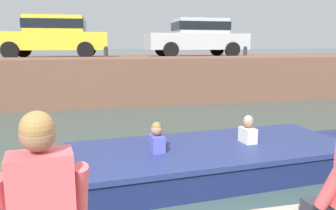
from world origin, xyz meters
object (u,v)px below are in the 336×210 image
person_seated_left (43,207)px  mooring_bollard_east (245,51)px  car_centre_silver (197,36)px  motorboat_passing (222,158)px  mooring_bollard_mid (106,52)px  car_left_inner_yellow (54,35)px

person_seated_left → mooring_bollard_east: bearing=58.2°
car_centre_silver → person_seated_left: 12.29m
motorboat_passing → mooring_bollard_mid: size_ratio=13.15×
car_centre_silver → car_left_inner_yellow: bearing=-180.0°
car_centre_silver → person_seated_left: car_centre_silver is taller
car_left_inner_yellow → mooring_bollard_east: car_left_inner_yellow is taller
car_centre_silver → mooring_bollard_east: size_ratio=9.21×
car_left_inner_yellow → motorboat_passing: bearing=-67.0°
car_centre_silver → person_seated_left: bearing=-112.3°
mooring_bollard_east → person_seated_left: mooring_bollard_east is taller
motorboat_passing → person_seated_left: (-2.43, -3.09, 0.96)m
car_centre_silver → person_seated_left: size_ratio=4.25×
mooring_bollard_mid → person_seated_left: mooring_bollard_mid is taller
motorboat_passing → mooring_bollard_east: bearing=61.5°
mooring_bollard_east → person_seated_left: bearing=-121.8°
person_seated_left → car_left_inner_yellow: bearing=95.3°
mooring_bollard_mid → person_seated_left: (-0.80, -9.69, -0.72)m
car_centre_silver → mooring_bollard_east: car_centre_silver is taller
car_left_inner_yellow → mooring_bollard_mid: size_ratio=9.41×
motorboat_passing → person_seated_left: size_ratio=6.06×
car_left_inner_yellow → mooring_bollard_east: 7.28m
car_left_inner_yellow → person_seated_left: (1.06, -11.30, -1.33)m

